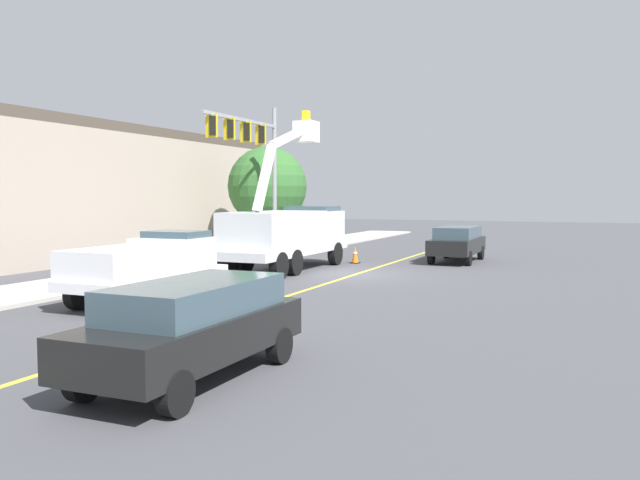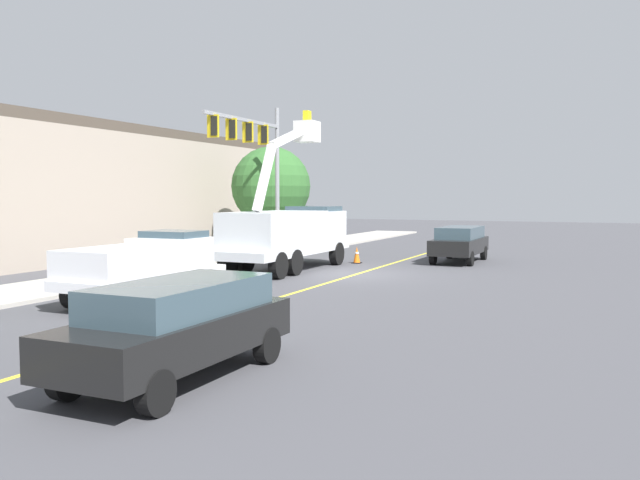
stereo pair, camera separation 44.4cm
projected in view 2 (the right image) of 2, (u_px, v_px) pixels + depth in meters
name	position (u px, v px, depth m)	size (l,w,h in m)	color
ground	(355.00, 275.00, 26.15)	(120.00, 120.00, 0.00)	#47474C
sidewalk_far_side	(194.00, 265.00, 29.39)	(60.00, 3.60, 0.12)	#B2ADA3
lane_centre_stripe	(355.00, 274.00, 26.15)	(50.00, 0.16, 0.01)	yellow
utility_bucket_truck	(288.00, 232.00, 27.77)	(8.20, 2.60, 6.84)	silver
service_pickup_truck	(144.00, 265.00, 19.33)	(5.60, 2.20, 2.06)	white
passing_minivan	(460.00, 242.00, 31.13)	(4.80, 1.96, 1.69)	black
trailing_sedan	(178.00, 323.00, 11.14)	(4.80, 1.96, 1.69)	black
traffic_cone_leading	(96.00, 318.00, 14.95)	(0.40, 0.40, 0.72)	black
traffic_cone_mid_front	(357.00, 255.00, 30.54)	(0.40, 0.40, 0.79)	black
traffic_signal_mast	(255.00, 149.00, 32.09)	(6.83, 0.57, 7.77)	gray
commercial_building_backdrop	(82.00, 192.00, 35.73)	(25.01, 9.27, 6.81)	#A89989
street_tree_right	(271.00, 186.00, 37.66)	(4.59, 4.59, 6.02)	brown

